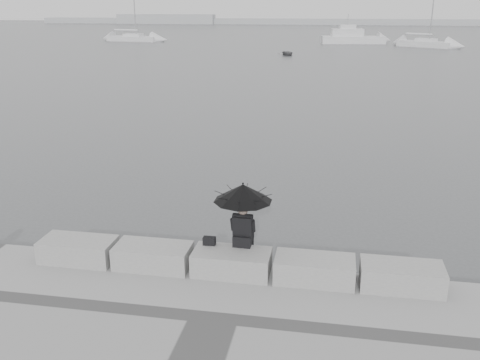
% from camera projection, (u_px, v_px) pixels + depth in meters
% --- Properties ---
extents(ground, '(360.00, 360.00, 0.00)m').
position_uv_depth(ground, '(236.00, 284.00, 11.70)').
color(ground, '#434648').
rests_on(ground, ground).
extents(stone_block_far_left, '(1.60, 0.80, 0.50)m').
position_uv_depth(stone_block_far_left, '(79.00, 250.00, 11.62)').
color(stone_block_far_left, gray).
rests_on(stone_block_far_left, promenade).
extents(stone_block_left, '(1.60, 0.80, 0.50)m').
position_uv_depth(stone_block_left, '(153.00, 256.00, 11.33)').
color(stone_block_left, gray).
rests_on(stone_block_left, promenade).
extents(stone_block_centre, '(1.60, 0.80, 0.50)m').
position_uv_depth(stone_block_centre, '(232.00, 263.00, 11.05)').
color(stone_block_centre, gray).
rests_on(stone_block_centre, promenade).
extents(stone_block_right, '(1.60, 0.80, 0.50)m').
position_uv_depth(stone_block_right, '(314.00, 270.00, 10.76)').
color(stone_block_right, gray).
rests_on(stone_block_right, promenade).
extents(stone_block_far_right, '(1.60, 0.80, 0.50)m').
position_uv_depth(stone_block_far_right, '(402.00, 277.00, 10.48)').
color(stone_block_far_right, gray).
rests_on(stone_block_far_right, promenade).
extents(seated_person, '(1.23, 1.23, 1.39)m').
position_uv_depth(seated_person, '(243.00, 200.00, 10.96)').
color(seated_person, black).
rests_on(seated_person, stone_block_centre).
extents(bag, '(0.26, 0.15, 0.17)m').
position_uv_depth(bag, '(209.00, 241.00, 11.27)').
color(bag, black).
rests_on(bag, stone_block_centre).
extents(distant_landmass, '(180.00, 8.00, 2.80)m').
position_uv_depth(distant_landmass, '(305.00, 21.00, 157.18)').
color(distant_landmass, '#A6A9AC').
rests_on(distant_landmass, ground).
extents(sailboat_left, '(8.75, 3.64, 12.90)m').
position_uv_depth(sailboat_left, '(133.00, 38.00, 87.15)').
color(sailboat_left, white).
rests_on(sailboat_left, ground).
extents(sailboat_right, '(7.77, 6.36, 12.90)m').
position_uv_depth(sailboat_right, '(426.00, 43.00, 75.42)').
color(sailboat_right, white).
rests_on(sailboat_right, ground).
extents(motor_cruiser, '(9.84, 4.11, 4.50)m').
position_uv_depth(motor_cruiser, '(353.00, 38.00, 82.02)').
color(motor_cruiser, white).
rests_on(motor_cruiser, ground).
extents(dinghy, '(2.99, 2.02, 0.47)m').
position_uv_depth(dinghy, '(287.00, 53.00, 63.74)').
color(dinghy, slate).
rests_on(dinghy, ground).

